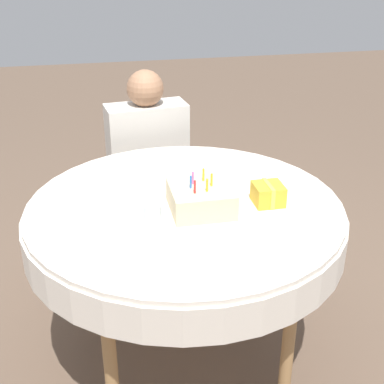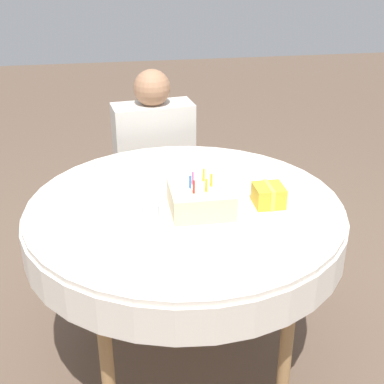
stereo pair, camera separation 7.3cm
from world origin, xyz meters
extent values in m
plane|color=brown|center=(0.00, 0.00, 0.00)|extent=(12.00, 12.00, 0.00)
cylinder|color=silver|center=(0.00, 0.00, 0.76)|extent=(1.23, 1.23, 0.02)
cylinder|color=silver|center=(0.00, 0.00, 0.68)|extent=(1.25, 1.25, 0.14)
cylinder|color=#A37A4C|center=(-0.34, -0.34, 0.37)|extent=(0.05, 0.05, 0.75)
cylinder|color=#A37A4C|center=(0.34, -0.34, 0.37)|extent=(0.05, 0.05, 0.75)
cylinder|color=#A37A4C|center=(-0.34, 0.34, 0.37)|extent=(0.05, 0.05, 0.75)
cylinder|color=#A37A4C|center=(0.34, 0.34, 0.37)|extent=(0.05, 0.05, 0.75)
cube|color=#4C331E|center=(-0.04, 0.85, 0.42)|extent=(0.45, 0.45, 0.04)
cube|color=#4C331E|center=(-0.06, 1.04, 0.65)|extent=(0.36, 0.07, 0.43)
cylinder|color=#4C331E|center=(-0.19, 0.66, 0.20)|extent=(0.04, 0.04, 0.40)
cylinder|color=#4C331E|center=(0.15, 0.70, 0.20)|extent=(0.04, 0.04, 0.40)
cylinder|color=#4C331E|center=(-0.23, 1.00, 0.20)|extent=(0.04, 0.04, 0.40)
cylinder|color=#4C331E|center=(0.11, 1.05, 0.20)|extent=(0.04, 0.04, 0.40)
cylinder|color=#9E7051|center=(-0.13, 0.70, 0.22)|extent=(0.09, 0.09, 0.44)
cylinder|color=#9E7051|center=(0.08, 0.73, 0.22)|extent=(0.09, 0.09, 0.44)
cube|color=beige|center=(-0.04, 0.85, 0.68)|extent=(0.44, 0.23, 0.47)
sphere|color=#9E7051|center=(-0.04, 0.85, 1.00)|extent=(0.19, 0.19, 0.19)
cube|color=beige|center=(0.05, -0.06, 0.81)|extent=(0.23, 0.23, 0.09)
cylinder|color=gold|center=(0.09, -0.06, 0.89)|extent=(0.01, 0.01, 0.05)
cylinder|color=gold|center=(0.07, -0.01, 0.89)|extent=(0.01, 0.01, 0.05)
cylinder|color=#D166B2|center=(0.03, -0.03, 0.89)|extent=(0.01, 0.01, 0.05)
cylinder|color=blue|center=(0.01, -0.06, 0.89)|extent=(0.01, 0.01, 0.05)
cylinder|color=red|center=(0.02, -0.10, 0.89)|extent=(0.01, 0.01, 0.05)
cylinder|color=gold|center=(0.07, -0.10, 0.89)|extent=(0.01, 0.01, 0.05)
cylinder|color=silver|center=(-0.15, -0.16, 0.81)|extent=(0.06, 0.06, 0.09)
cube|color=gold|center=(0.32, -0.06, 0.81)|extent=(0.11, 0.11, 0.08)
cube|color=#EAE54C|center=(0.32, -0.06, 0.81)|extent=(0.02, 0.12, 0.09)
camera|label=1|loc=(-0.34, -1.81, 1.72)|focal=50.00mm
camera|label=2|loc=(-0.27, -1.82, 1.72)|focal=50.00mm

